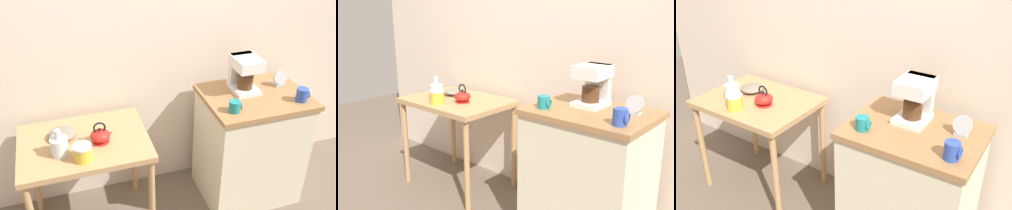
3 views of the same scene
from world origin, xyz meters
The scene contains 11 objects.
back_wall centered at (0.10, 0.45, 1.40)m, with size 4.40×0.10×2.80m, color beige.
wooden_table centered at (-0.68, 0.03, 0.66)m, with size 0.84×0.62×0.76m.
kitchen_counter centered at (0.55, 0.02, 0.45)m, with size 0.75×0.58×0.90m.
bowl_stoneware centered at (-0.81, 0.11, 0.79)m, with size 0.18×0.18×0.06m.
teakettle centered at (-0.57, -0.01, 0.81)m, with size 0.16×0.13×0.15m.
glass_carafe_vase centered at (-0.84, -0.06, 0.83)m, with size 0.11×0.11×0.18m.
canister_enamel centered at (-0.71, -0.16, 0.81)m, with size 0.11×0.11×0.11m.
coffee_maker centered at (0.50, 0.12, 1.05)m, with size 0.18×0.22×0.26m.
mug_blue centered at (0.81, -0.15, 0.95)m, with size 0.09×0.08×0.09m.
mug_dark_teal centered at (0.31, -0.14, 0.94)m, with size 0.08×0.08×0.08m.
table_clock centered at (0.79, 0.09, 0.96)m, with size 0.10×0.05×0.12m.
Camera 2 is at (1.65, -2.04, 1.56)m, focal length 41.48 mm.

